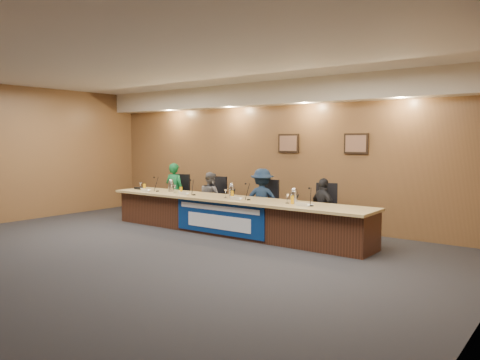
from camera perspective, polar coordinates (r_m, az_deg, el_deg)
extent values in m
plane|color=black|center=(7.99, -11.89, -9.14)|extent=(10.00, 10.00, 0.00)
cube|color=silver|center=(7.86, -12.31, 14.14)|extent=(10.00, 8.00, 0.04)
cube|color=brown|center=(10.80, 4.20, 3.17)|extent=(10.00, 0.04, 3.20)
cube|color=beige|center=(10.64, 3.50, 10.43)|extent=(10.00, 0.50, 0.50)
cube|color=#3B1E13|center=(9.62, -1.05, -4.51)|extent=(6.00, 0.80, 0.70)
cube|color=tan|center=(9.53, -1.24, -2.32)|extent=(6.10, 0.95, 0.05)
cube|color=navy|center=(9.30, -2.64, -4.66)|extent=(2.20, 0.02, 0.65)
cube|color=silver|center=(9.26, -2.69, -3.45)|extent=(2.00, 0.01, 0.10)
cube|color=silver|center=(9.30, -2.69, -5.15)|extent=(1.60, 0.01, 0.28)
cube|color=black|center=(10.56, 5.94, 4.47)|extent=(0.52, 0.04, 0.42)
cube|color=black|center=(9.83, 13.97, 4.33)|extent=(0.52, 0.04, 0.42)
imported|color=#0C5327|center=(11.52, -7.97, -1.33)|extent=(0.54, 0.40, 1.37)
imported|color=#525157|center=(10.74, -3.58, -2.20)|extent=(0.69, 0.61, 1.19)
imported|color=#101F37|center=(9.87, 2.71, -2.44)|extent=(0.98, 0.80, 1.33)
imported|color=black|center=(9.16, 10.09, -3.50)|extent=(0.76, 0.56, 1.19)
cube|color=black|center=(11.61, -7.61, -2.29)|extent=(0.56, 0.56, 0.08)
cube|color=black|center=(10.83, -3.23, -2.77)|extent=(0.49, 0.49, 0.08)
cube|color=black|center=(9.98, 3.04, -3.43)|extent=(0.51, 0.51, 0.08)
cube|color=black|center=(9.26, 10.37, -4.14)|extent=(0.62, 0.62, 0.08)
cube|color=white|center=(10.88, -11.59, -1.15)|extent=(0.24, 0.08, 0.10)
cylinder|color=black|center=(10.84, -10.02, -1.33)|extent=(0.07, 0.07, 0.02)
cylinder|color=#ECA30F|center=(11.18, -11.59, -0.84)|extent=(0.06, 0.06, 0.15)
cylinder|color=silver|center=(11.29, -12.03, -0.71)|extent=(0.08, 0.08, 0.18)
cube|color=white|center=(10.05, -7.02, -1.58)|extent=(0.24, 0.08, 0.10)
cylinder|color=black|center=(10.02, -5.64, -1.79)|extent=(0.07, 0.07, 0.02)
cylinder|color=#ECA30F|center=(10.32, -7.20, -1.25)|extent=(0.06, 0.06, 0.15)
cylinder|color=silver|center=(10.44, -7.96, -1.11)|extent=(0.08, 0.08, 0.18)
cube|color=white|center=(9.15, -0.62, -2.18)|extent=(0.24, 0.08, 0.10)
cylinder|color=black|center=(9.15, 1.06, -2.40)|extent=(0.07, 0.07, 0.02)
cylinder|color=#ECA30F|center=(9.47, -0.96, -1.76)|extent=(0.06, 0.06, 0.15)
cylinder|color=silver|center=(9.47, -1.76, -1.67)|extent=(0.08, 0.08, 0.18)
cube|color=white|center=(8.35, 7.51, -2.91)|extent=(0.24, 0.08, 0.10)
cylinder|color=black|center=(8.41, 8.72, -3.11)|extent=(0.07, 0.07, 0.02)
cylinder|color=#ECA30F|center=(8.65, 6.39, -2.43)|extent=(0.06, 0.06, 0.15)
cylinder|color=silver|center=(8.70, 5.78, -2.28)|extent=(0.08, 0.08, 0.18)
cylinder|color=silver|center=(10.75, -8.42, -0.84)|extent=(0.13, 0.13, 0.22)
cylinder|color=silver|center=(9.52, -1.03, -1.44)|extent=(0.11, 0.11, 0.24)
cylinder|color=silver|center=(8.73, 6.60, -2.10)|extent=(0.13, 0.13, 0.23)
cylinder|color=black|center=(11.42, -12.06, -0.98)|extent=(0.32, 0.32, 0.05)
cube|color=white|center=(8.54, 8.01, -3.02)|extent=(0.26, 0.33, 0.01)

